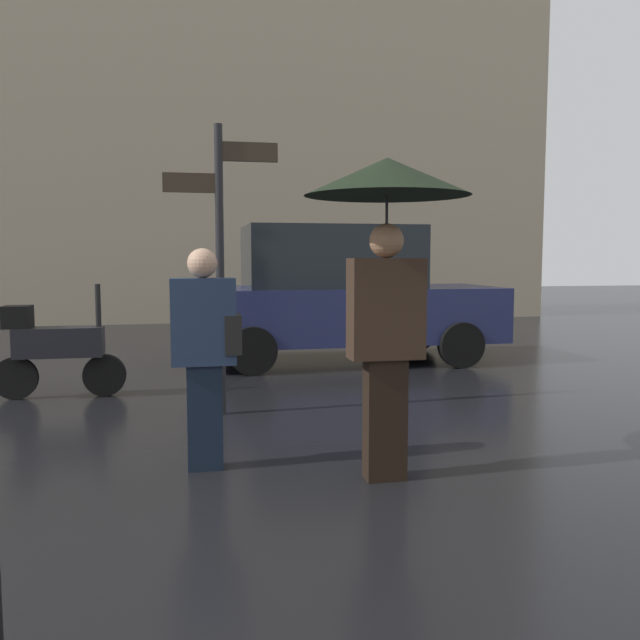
# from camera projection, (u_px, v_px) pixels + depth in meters

# --- Properties ---
(pedestrian_with_umbrella) EXTENTS (1.11, 1.11, 2.18)m
(pedestrian_with_umbrella) POSITION_uv_depth(u_px,v_px,m) (387.00, 225.00, 4.40)
(pedestrian_with_umbrella) COLOR black
(pedestrian_with_umbrella) RESTS_ON ground
(pedestrian_with_bag) EXTENTS (0.49, 0.24, 1.59)m
(pedestrian_with_bag) POSITION_uv_depth(u_px,v_px,m) (206.00, 345.00, 4.70)
(pedestrian_with_bag) COLOR black
(pedestrian_with_bag) RESTS_ON ground
(parked_scooter) EXTENTS (1.38, 0.32, 1.23)m
(parked_scooter) POSITION_uv_depth(u_px,v_px,m) (55.00, 347.00, 7.14)
(parked_scooter) COLOR black
(parked_scooter) RESTS_ON ground
(parked_car_left) EXTENTS (4.43, 1.96, 1.97)m
(parked_car_left) POSITION_uv_depth(u_px,v_px,m) (340.00, 294.00, 9.63)
(parked_car_left) COLOR #1E234C
(parked_car_left) RESTS_ON ground
(street_signpost) EXTENTS (1.08, 0.08, 2.77)m
(street_signpost) POSITION_uv_depth(u_px,v_px,m) (220.00, 240.00, 6.29)
(street_signpost) COLOR black
(street_signpost) RESTS_ON ground
(building_block) EXTENTS (19.21, 2.31, 12.95)m
(building_block) POSITION_uv_depth(u_px,v_px,m) (155.00, 49.00, 15.73)
(building_block) COLOR gray
(building_block) RESTS_ON ground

